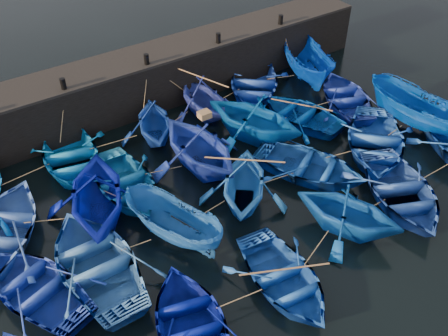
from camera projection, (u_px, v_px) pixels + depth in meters
ground at (272, 227)px, 18.81m from camera, size 120.00×120.00×0.00m
quay_wall at (141, 82)px, 24.70m from camera, size 26.00×2.50×2.50m
quay_top at (138, 58)px, 23.86m from camera, size 26.00×2.50×0.12m
bollard_1 at (63, 84)px, 21.36m from camera, size 0.24×0.24×0.50m
bollard_2 at (146, 59)px, 23.09m from camera, size 0.24×0.24×0.50m
bollard_3 at (218, 38)px, 24.82m from camera, size 0.24×0.24×0.50m
bollard_4 at (281, 19)px, 26.55m from camera, size 0.24×0.24×0.50m
boat_1 at (70, 157)px, 21.26m from camera, size 4.45×5.55×1.02m
boat_2 at (154, 121)px, 22.53m from camera, size 4.29×4.57×1.93m
boat_3 at (203, 97)px, 23.96m from camera, size 3.55×4.07×2.09m
boat_4 at (253, 84)px, 25.90m from camera, size 6.26×6.45×1.09m
boat_5 at (308, 63)px, 26.69m from camera, size 3.81×5.59×2.02m
boat_7 at (97, 194)px, 18.37m from camera, size 5.69×6.05×2.54m
boat_8 at (125, 184)px, 19.99m from camera, size 3.52×4.76×0.96m
boat_9 at (199, 145)px, 20.66m from camera, size 4.35×4.99×2.53m
boat_10 at (254, 117)px, 22.33m from camera, size 5.62×5.97×2.50m
boat_11 at (300, 113)px, 23.95m from camera, size 4.17×5.07×0.92m
boat_12 at (346, 96)px, 25.10m from camera, size 4.91×5.56×0.96m
boat_13 at (37, 287)px, 16.12m from camera, size 4.52×5.33×0.94m
boat_14 at (97, 262)px, 16.81m from camera, size 3.86×5.37×1.11m
boat_15 at (173, 224)px, 17.81m from camera, size 3.03×4.46×1.62m
boat_16 at (244, 182)px, 19.17m from camera, size 5.29×5.36×2.14m
boat_17 at (310, 166)px, 20.81m from camera, size 5.24×5.81×0.99m
boat_18 at (375, 142)px, 22.03m from camera, size 6.49×6.48×1.11m
boat_19 at (417, 111)px, 23.10m from camera, size 2.90×5.44×2.00m
boat_21 at (192, 324)px, 15.07m from camera, size 4.27×5.18×0.94m
boat_22 at (284, 279)px, 16.40m from camera, size 3.60×4.69×0.91m
boat_23 at (349, 211)px, 17.99m from camera, size 4.83×5.09×2.10m
boat_24 at (401, 191)px, 19.57m from camera, size 5.40×6.15×1.06m
wooden_crate at (204, 115)px, 19.89m from camera, size 0.48×0.41×0.27m
mooring_ropes at (201, 147)px, 21.24m from camera, size 17.78×11.92×2.10m
loose_oars at (257, 142)px, 20.37m from camera, size 9.18×12.28×1.29m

